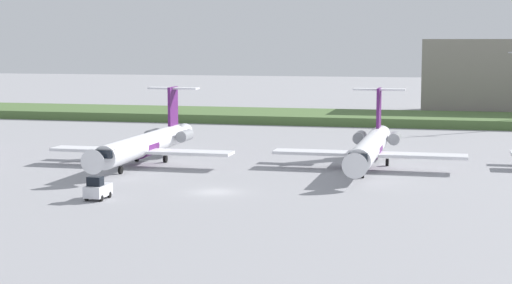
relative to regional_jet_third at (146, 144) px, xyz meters
The scene contains 5 objects.
ground_plane 19.29m from the regional_jet_third, 44.07° to the left, with size 500.00×500.00×0.00m, color #939399.
grass_berm 62.37m from the regional_jet_third, 77.27° to the left, with size 320.00×20.00×1.60m, color #4C6B38.
regional_jet_third is the anchor object (origin of this frame).
regional_jet_fourth 27.50m from the regional_jet_third, ahead, with size 22.81×31.00×9.00m.
baggage_tug 23.47m from the regional_jet_third, 80.41° to the right, with size 1.72×3.20×2.30m.
Camera 1 is at (23.47, -80.12, 15.08)m, focal length 59.03 mm.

